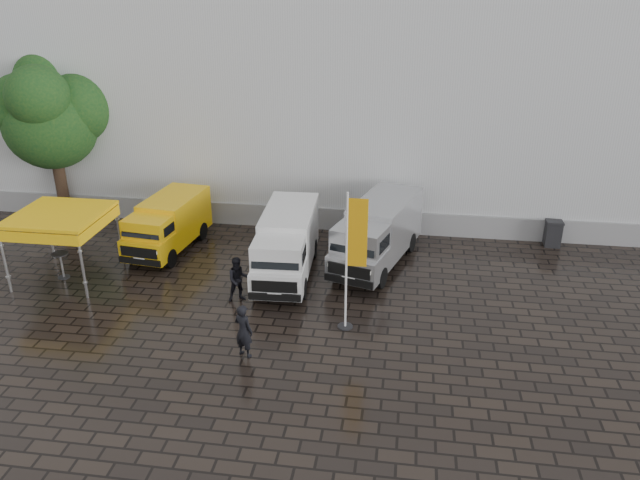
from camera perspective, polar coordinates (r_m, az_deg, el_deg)
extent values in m
plane|color=black|center=(20.70, 1.01, -7.56)|extent=(120.00, 120.00, 0.00)
cube|color=silver|center=(33.91, 8.22, 15.37)|extent=(44.00, 16.00, 12.00)
cube|color=gray|center=(27.50, 7.32, 1.59)|extent=(44.00, 0.15, 1.00)
cylinder|color=silver|center=(26.88, -23.49, 0.85)|extent=(0.10, 0.10, 2.43)
cylinder|color=silver|center=(25.48, -17.85, 0.52)|extent=(0.10, 0.10, 2.43)
cylinder|color=silver|center=(24.66, -26.86, -1.76)|extent=(0.10, 0.10, 2.43)
cylinder|color=silver|center=(23.13, -20.88, -2.31)|extent=(0.10, 0.10, 2.43)
cube|color=yellow|center=(24.52, -22.75, 2.19)|extent=(3.13, 3.13, 0.12)
cube|color=yellow|center=(23.42, -24.47, 0.13)|extent=(3.08, 0.04, 0.40)
cylinder|color=black|center=(20.48, 2.31, -7.89)|extent=(0.50, 0.50, 0.04)
cylinder|color=white|center=(19.38, 2.42, -2.09)|extent=(0.07, 0.07, 4.63)
cube|color=orange|center=(18.94, 3.47, 0.63)|extent=(0.60, 0.03, 2.22)
cylinder|color=black|center=(30.96, -22.64, 5.16)|extent=(0.53, 0.53, 3.75)
sphere|color=#123A18|center=(30.31, -23.42, 9.86)|extent=(4.13, 4.13, 4.13)
sphere|color=#123A18|center=(31.08, -24.06, 13.26)|extent=(2.43, 2.43, 2.43)
cylinder|color=black|center=(25.26, -22.53, -2.17)|extent=(0.60, 0.60, 1.01)
cube|color=black|center=(27.78, 20.52, 0.58)|extent=(0.68, 0.68, 1.11)
imported|color=black|center=(18.79, -7.00, -8.23)|extent=(0.74, 0.63, 1.71)
imported|color=black|center=(21.82, -7.47, -3.59)|extent=(0.98, 0.90, 1.63)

